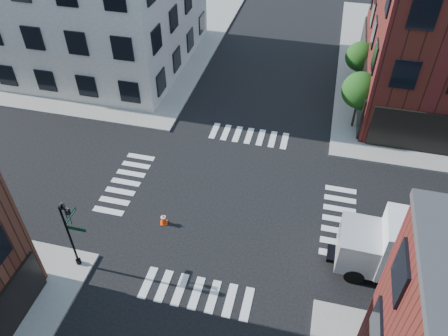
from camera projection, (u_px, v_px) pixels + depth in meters
name	position (u px, v px, depth m)	size (l,w,h in m)	color
ground	(228.00, 200.00, 27.89)	(120.00, 120.00, 0.00)	black
sidewalk_nw	(83.00, 31.00, 46.91)	(30.00, 30.00, 0.15)	gray
tree_near	(361.00, 92.00, 31.72)	(2.69, 2.69, 4.49)	black
tree_far	(361.00, 58.00, 36.29)	(2.43, 2.43, 4.07)	black
signal_pole	(70.00, 229.00, 22.34)	(1.29, 1.24, 4.60)	black
box_truck	(427.00, 254.00, 22.19)	(8.69, 2.79, 3.90)	silver
traffic_cone	(163.00, 219.00, 26.18)	(0.54, 0.54, 0.79)	#FA400B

